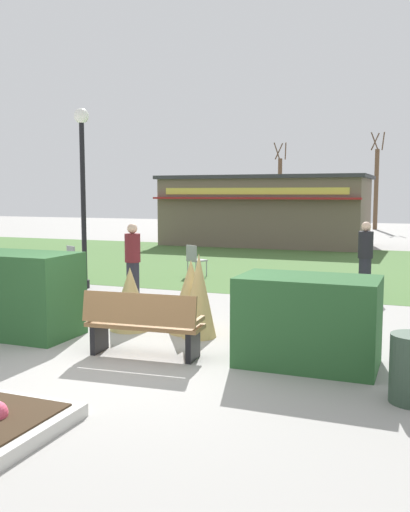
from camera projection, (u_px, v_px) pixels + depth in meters
ground_plane at (124, 365)px, 7.77m from camera, size 80.00×80.00×0.00m
lawn_patch at (303, 265)px, 18.63m from camera, size 36.00×12.00×0.01m
park_bench at (143, 324)px, 8.12m from camera, size 1.74×0.66×0.95m
hedge_left at (0, 293)px, 9.50m from camera, size 2.70×1.10×1.37m
hedge_right at (308, 321)px, 7.74m from camera, size 1.87×1.10×1.22m
ornamental_grass_behind_left at (251, 302)px, 9.45m from camera, size 0.55×0.55×1.09m
ornamental_grass_behind_right at (191, 296)px, 9.57m from camera, size 0.77×0.77×1.23m
ornamental_grass_behind_center at (199, 295)px, 9.23m from camera, size 0.57×0.57×1.38m
ornamental_grass_behind_far at (130, 298)px, 9.77m from camera, size 0.72×0.72×1.08m
lamppost_mid at (83, 177)px, 13.81m from camera, size 0.36×0.36×4.37m
food_kiosk at (266, 210)px, 25.88m from camera, size 9.17×4.70×3.12m
cafe_chair_east at (195, 258)px, 16.01m from camera, size 0.60×0.60×0.89m
cafe_chair_center at (67, 259)px, 15.68m from camera, size 0.60×0.60×0.89m
person_strolling at (133, 262)px, 12.36m from camera, size 0.34×0.34×1.69m
person_standing at (365, 258)px, 13.10m from camera, size 0.34×0.34×1.69m
parked_car_west_slot at (278, 221)px, 34.48m from camera, size 4.21×2.08×1.20m
tree_left_bg at (280, 191)px, 38.90m from camera, size 0.91×0.96×5.75m
tree_right_bg at (376, 187)px, 36.73m from camera, size 0.91×0.96×6.22m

